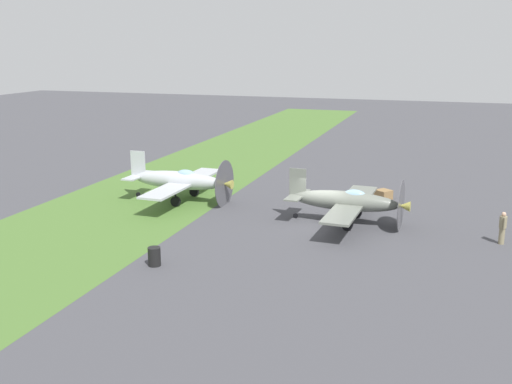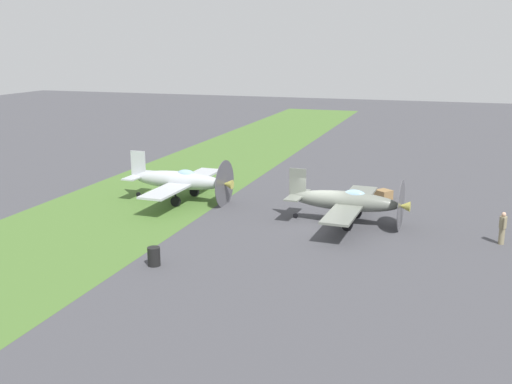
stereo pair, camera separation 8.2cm
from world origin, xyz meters
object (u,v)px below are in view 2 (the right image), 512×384
object	(u,v)px
airplane_wingman	(180,180)
ground_crew_chief	(503,227)
fuel_drum	(154,256)
supply_crate	(384,195)
airplane_lead	(347,201)

from	to	relation	value
airplane_wingman	ground_crew_chief	xyz separation A→B (m)	(2.86, 19.67, -0.47)
fuel_drum	supply_crate	world-z (taller)	fuel_drum
airplane_lead	ground_crew_chief	xyz separation A→B (m)	(1.17, 8.30, -0.42)
airplane_wingman	supply_crate	distance (m)	13.60
airplane_wingman	fuel_drum	size ratio (longest dim) A/B	10.29
airplane_wingman	ground_crew_chief	bearing A→B (deg)	83.20
airplane_lead	airplane_wingman	xyz separation A→B (m)	(-1.69, -11.36, 0.06)
ground_crew_chief	supply_crate	xyz separation A→B (m)	(-7.45, -6.91, -0.59)
airplane_wingman	fuel_drum	xyz separation A→B (m)	(11.33, 3.94, -0.94)
airplane_wingman	supply_crate	size ratio (longest dim) A/B	10.29
airplane_lead	fuel_drum	bearing A→B (deg)	-35.40
airplane_lead	airplane_wingman	size ratio (longest dim) A/B	0.96
airplane_lead	supply_crate	distance (m)	6.51
airplane_lead	fuel_drum	xyz separation A→B (m)	(9.64, -7.42, -0.88)
ground_crew_chief	fuel_drum	world-z (taller)	ground_crew_chief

